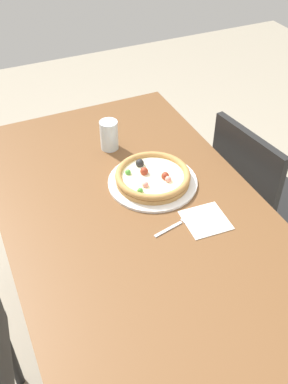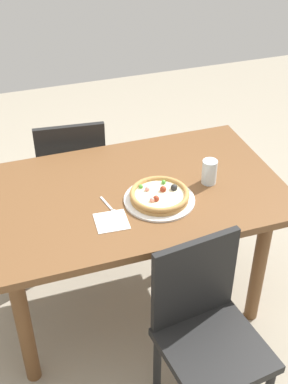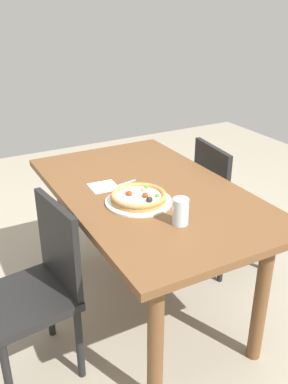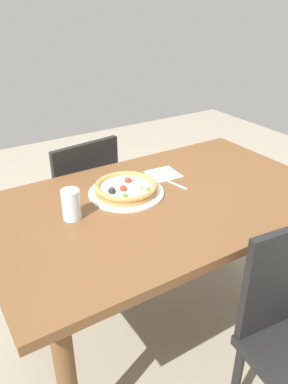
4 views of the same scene
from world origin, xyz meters
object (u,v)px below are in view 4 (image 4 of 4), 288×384
(dining_table, at_px, (162,220))
(pizza, at_px, (126,188))
(drinking_glass, at_px, (71,204))
(chair_far, at_px, (79,203))
(fork, at_px, (171,182))
(plate, at_px, (126,193))
(napkin, at_px, (163,174))

(dining_table, xyz_separation_m, pizza, (-0.11, 0.12, 0.14))
(drinking_glass, bearing_deg, chair_far, 66.72)
(fork, bearing_deg, plate, 74.60)
(dining_table, xyz_separation_m, fork, (0.12, 0.10, 0.11))
(drinking_glass, bearing_deg, napkin, 14.93)
(chair_far, distance_m, napkin, 0.60)
(chair_far, height_order, napkin, chair_far)
(fork, bearing_deg, pizza, 74.73)
(chair_far, bearing_deg, napkin, -66.88)
(plate, xyz_separation_m, fork, (0.23, -0.01, -0.00))
(pizza, bearing_deg, dining_table, -47.22)
(plate, distance_m, fork, 0.23)
(dining_table, distance_m, chair_far, 0.69)
(fork, bearing_deg, dining_table, 119.36)
(pizza, xyz_separation_m, drinking_glass, (-0.27, -0.06, 0.03))
(dining_table, distance_m, drinking_glass, 0.42)
(chair_far, xyz_separation_m, plate, (0.02, -0.53, 0.30))
(pizza, bearing_deg, chair_far, 91.90)
(plate, distance_m, pizza, 0.03)
(pizza, bearing_deg, fork, -3.17)
(plate, height_order, pizza, pizza)
(chair_far, xyz_separation_m, napkin, (0.27, -0.45, 0.30))
(chair_far, bearing_deg, pizza, -95.36)
(fork, distance_m, drinking_glass, 0.51)
(chair_far, bearing_deg, plate, -95.32)
(dining_table, bearing_deg, plate, 132.56)
(fork, bearing_deg, drinking_glass, 83.50)
(pizza, height_order, fork, pizza)
(pizza, bearing_deg, drinking_glass, -167.30)
(pizza, xyz_separation_m, fork, (0.23, -0.01, -0.03))
(plate, bearing_deg, fork, -3.30)
(dining_table, height_order, drinking_glass, drinking_glass)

